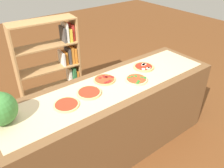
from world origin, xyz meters
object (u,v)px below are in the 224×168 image
Objects in this scene: bookshelf at (58,68)px; pizza_spinach_3 at (136,79)px; pizza_mozzarella_4 at (144,67)px; watermelon at (0,109)px; pizza_plain_1 at (89,93)px; pizza_pepperoni_2 at (105,80)px; pizza_plain_0 at (66,105)px.

pizza_spinach_3 is at bearing -75.72° from bookshelf.
pizza_spinach_3 reaches higher than pizza_mozzarella_4.
watermelon reaches higher than pizza_spinach_3.
pizza_plain_1 is 0.87× the size of watermelon.
bookshelf is at bearing 93.07° from pizza_pepperoni_2.
pizza_plain_1 is 1.02× the size of pizza_spinach_3.
bookshelf reaches higher than pizza_mozzarella_4.
pizza_spinach_3 is 0.31m from pizza_mozzarella_4.
pizza_plain_1 is 1.00× the size of pizza_mozzarella_4.
watermelon is (-0.76, 0.07, 0.12)m from pizza_plain_1.
pizza_spinach_3 is at bearing -10.22° from pizza_plain_1.
pizza_mozzarella_4 is (1.04, 0.10, 0.00)m from pizza_plain_0.
pizza_plain_0 is 0.98× the size of pizza_plain_1.
pizza_plain_1 is (0.26, 0.04, 0.00)m from pizza_plain_0.
pizza_plain_0 is 0.98× the size of pizza_mozzarella_4.
pizza_pepperoni_2 reaches higher than pizza_plain_1.
watermelon reaches higher than pizza_plain_0.
pizza_spinach_3 reaches higher than pizza_plain_0.
pizza_mozzarella_4 is 0.87× the size of watermelon.
pizza_spinach_3 is at bearing -7.28° from watermelon.
watermelon is at bearing 179.81° from pizza_mozzarella_4.
bookshelf is at bearing 68.44° from pizza_plain_0.
pizza_plain_0 is 0.78m from pizza_spinach_3.
bookshelf is at bearing 79.79° from pizza_plain_1.
watermelon is at bearing -177.84° from pizza_pepperoni_2.
pizza_plain_0 is at bearing -164.39° from pizza_pepperoni_2.
bookshelf is (0.47, 1.18, -0.27)m from pizza_plain_0.
watermelon is at bearing 172.72° from pizza_spinach_3.
watermelon is (-1.03, -0.04, 0.12)m from pizza_pepperoni_2.
pizza_mozzarella_4 is at bearing 4.77° from pizza_plain_1.
pizza_spinach_3 reaches higher than pizza_plain_1.
pizza_pepperoni_2 is 0.17× the size of bookshelf.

